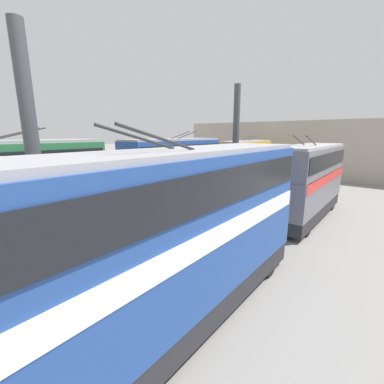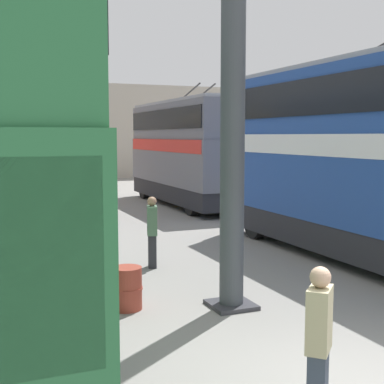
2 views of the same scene
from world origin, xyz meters
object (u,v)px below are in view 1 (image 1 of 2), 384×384
at_px(bus_left_far, 307,177).
at_px(person_aisle_midway, 122,233).
at_px(oil_drum, 46,257).
at_px(bus_left_near, 187,226).
at_px(bus_right_mid, 174,167).
at_px(bus_right_far, 245,158).

distance_m(bus_left_far, person_aisle_midway, 12.15).
bearing_deg(oil_drum, bus_left_near, -77.76).
xyz_separation_m(bus_left_near, bus_right_mid, (9.88, 9.62, 0.01)).
bearing_deg(oil_drum, bus_left_far, -26.01).
bearing_deg(bus_right_mid, bus_left_far, -76.20).
distance_m(bus_right_far, person_aisle_midway, 21.29).
height_order(bus_left_far, oil_drum, bus_left_far).
xyz_separation_m(person_aisle_midway, oil_drum, (-2.88, 1.44, -0.54)).
bearing_deg(bus_left_far, person_aisle_midway, 154.15).
distance_m(bus_left_far, oil_drum, 15.42).
height_order(bus_left_near, oil_drum, bus_left_near).
distance_m(bus_left_near, bus_left_far, 12.25).
distance_m(person_aisle_midway, oil_drum, 3.27).
xyz_separation_m(bus_left_far, oil_drum, (-13.69, 6.68, -2.36)).
bearing_deg(bus_left_near, bus_right_mid, 44.22).
bearing_deg(oil_drum, bus_right_mid, 14.52).
relative_size(bus_left_near, person_aisle_midway, 5.87).
distance_m(bus_left_near, oil_drum, 7.29).
relative_size(bus_left_near, bus_left_far, 1.09).
relative_size(person_aisle_midway, oil_drum, 2.19).
xyz_separation_m(bus_left_near, bus_right_far, (22.19, 9.62, -0.22)).
bearing_deg(person_aisle_midway, bus_right_far, -62.04).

